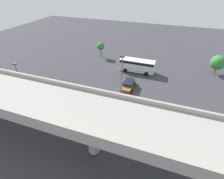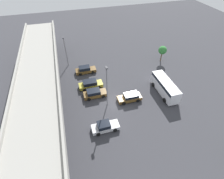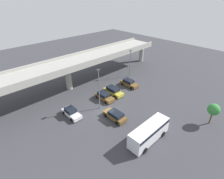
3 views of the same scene
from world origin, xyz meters
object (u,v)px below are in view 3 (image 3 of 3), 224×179
at_px(parked_car_3, 113,91).
at_px(tree_front_right, 214,110).
at_px(parked_car_0, 71,113).
at_px(parked_car_4, 129,83).
at_px(parked_car_1, 115,115).
at_px(parked_car_2, 104,96).
at_px(lamp_post_mid_lot, 99,87).
at_px(lamp_post_near_aisle, 130,61).
at_px(shuttle_bus, 149,132).

distance_m(parked_car_3, tree_front_right, 19.79).
relative_size(parked_car_0, parked_car_4, 0.97).
xyz_separation_m(parked_car_0, parked_car_1, (5.28, -6.25, 0.03)).
xyz_separation_m(parked_car_2, parked_car_4, (8.44, 0.41, 0.01)).
height_order(lamp_post_mid_lot, tree_front_right, lamp_post_mid_lot).
distance_m(parked_car_0, lamp_post_near_aisle, 21.56).
height_order(parked_car_4, tree_front_right, tree_front_right).
distance_m(parked_car_1, shuttle_bus, 7.40).
height_order(parked_car_2, tree_front_right, tree_front_right).
bearing_deg(parked_car_4, tree_front_right, -0.69).
bearing_deg(lamp_post_near_aisle, parked_car_2, -162.52).
xyz_separation_m(parked_car_0, parked_car_2, (8.21, -0.01, 0.02)).
relative_size(parked_car_1, lamp_post_near_aisle, 0.63).
relative_size(lamp_post_mid_lot, tree_front_right, 2.09).
distance_m(parked_car_0, parked_car_3, 11.14).
bearing_deg(lamp_post_near_aisle, parked_car_1, -146.76).
xyz_separation_m(parked_car_1, shuttle_bus, (0.08, -7.34, 0.96)).
xyz_separation_m(parked_car_2, lamp_post_mid_lot, (-2.82, -1.80, 4.15)).
relative_size(shuttle_bus, lamp_post_near_aisle, 1.06).
relative_size(parked_car_0, shuttle_bus, 0.58).
distance_m(shuttle_bus, tree_front_right, 12.25).
distance_m(parked_car_2, parked_car_4, 8.45).
distance_m(parked_car_1, parked_car_3, 8.75).
height_order(parked_car_0, parked_car_1, parked_car_0).
relative_size(parked_car_1, parked_car_2, 1.02).
relative_size(parked_car_4, lamp_post_mid_lot, 0.55).
bearing_deg(lamp_post_near_aisle, lamp_post_mid_lot, -159.50).
distance_m(parked_car_3, lamp_post_near_aisle, 11.01).
distance_m(parked_car_2, shuttle_bus, 13.90).
xyz_separation_m(parked_car_2, shuttle_bus, (-2.85, -13.57, 0.96)).
height_order(lamp_post_near_aisle, tree_front_right, lamp_post_near_aisle).
bearing_deg(lamp_post_mid_lot, parked_car_0, 161.41).
distance_m(lamp_post_near_aisle, tree_front_right, 23.15).
xyz_separation_m(parked_car_0, tree_front_right, (16.42, -18.70, 2.26)).
bearing_deg(lamp_post_mid_lot, parked_car_1, -91.42).
height_order(parked_car_0, tree_front_right, tree_front_right).
height_order(lamp_post_near_aisle, lamp_post_mid_lot, lamp_post_mid_lot).
height_order(parked_car_4, lamp_post_mid_lot, lamp_post_mid_lot).
bearing_deg(shuttle_bus, tree_front_right, -24.82).
bearing_deg(parked_car_3, lamp_post_near_aisle, 110.92).
xyz_separation_m(parked_car_3, tree_front_right, (5.29, -18.95, 2.18)).
distance_m(parked_car_0, parked_car_2, 8.21).
relative_size(parked_car_4, shuttle_bus, 0.60).
relative_size(parked_car_2, shuttle_bus, 0.59).
bearing_deg(tree_front_right, shuttle_bus, 155.18).
distance_m(parked_car_1, parked_car_2, 6.89).
xyz_separation_m(shuttle_bus, lamp_post_near_aisle, (15.52, 17.56, 2.59)).
bearing_deg(parked_car_4, lamp_post_mid_lot, -78.88).
xyz_separation_m(parked_car_1, parked_car_2, (2.93, 6.23, -0.01)).
bearing_deg(parked_car_2, lamp_post_near_aisle, 107.48).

